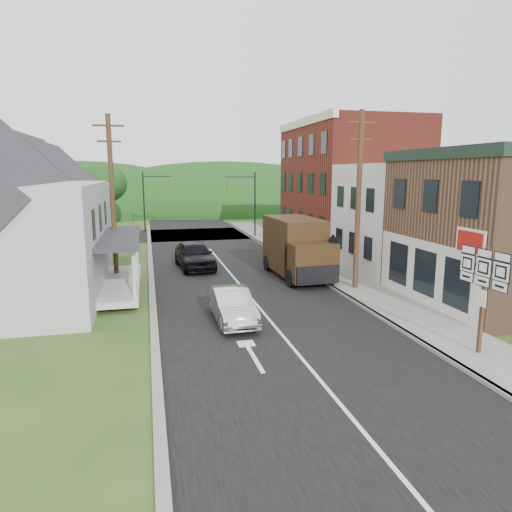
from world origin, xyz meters
TOP-DOWN VIEW (x-y plane):
  - ground at (0.00, 0.00)m, footprint 120.00×120.00m
  - road at (0.00, 10.00)m, footprint 9.00×90.00m
  - cross_road at (0.00, 27.00)m, footprint 60.00×9.00m
  - sidewalk_right at (5.90, 8.00)m, footprint 2.80×55.00m
  - curb_right at (4.55, 8.00)m, footprint 0.20×55.00m
  - curb_left at (-4.65, 8.00)m, footprint 0.30×55.00m
  - storefront_tan at (11.30, 0.00)m, footprint 8.00×8.00m
  - storefront_white at (11.30, 7.50)m, footprint 8.00×7.00m
  - storefront_red at (11.30, 17.00)m, footprint 8.00×12.00m
  - house_blue at (-11.00, 17.00)m, footprint 7.14×8.16m
  - house_cream at (-11.50, 26.00)m, footprint 7.14×8.16m
  - utility_pole_right at (5.60, 3.50)m, footprint 1.60×0.26m
  - utility_pole_left at (-6.50, 8.00)m, footprint 1.60×0.26m
  - traffic_signal_right at (4.30, 23.50)m, footprint 2.87×0.20m
  - traffic_signal_left at (-4.30, 30.50)m, footprint 2.87×0.20m
  - tree_left_d at (-9.00, 32.00)m, footprint 4.80×4.80m
  - forested_ridge at (0.00, 55.00)m, footprint 90.00×30.00m
  - silver_sedan at (-1.54, -0.04)m, footprint 1.54×4.14m
  - dark_sedan at (-1.93, 10.80)m, footprint 2.48×5.21m
  - delivery_van at (3.59, 7.00)m, footprint 2.71×6.17m
  - route_sign_cluster at (5.71, -5.45)m, footprint 0.22×2.02m
  - warning_sign at (4.77, 4.51)m, footprint 0.31×0.68m

SIDE VIEW (x-z plane):
  - ground at x=0.00m, z-range 0.00..0.00m
  - road at x=0.00m, z-range -0.01..0.01m
  - cross_road at x=0.00m, z-range -0.01..0.01m
  - forested_ridge at x=0.00m, z-range -8.00..8.00m
  - curb_left at x=-4.65m, z-range 0.00..0.12m
  - sidewalk_right at x=5.90m, z-range 0.00..0.15m
  - curb_right at x=4.55m, z-range 0.00..0.15m
  - silver_sedan at x=-1.54m, z-range 0.00..1.35m
  - dark_sedan at x=-1.93m, z-range 0.00..1.72m
  - delivery_van at x=3.59m, z-range 0.02..3.43m
  - warning_sign at x=4.77m, z-range 0.52..3.20m
  - route_sign_cluster at x=5.71m, z-range 0.67..4.20m
  - storefront_white at x=11.30m, z-range 0.00..6.50m
  - storefront_tan at x=11.30m, z-range 0.00..7.00m
  - house_blue at x=-11.00m, z-range 0.05..7.33m
  - house_cream at x=-11.50m, z-range 0.05..7.33m
  - traffic_signal_right at x=4.30m, z-range 0.76..6.76m
  - traffic_signal_left at x=-4.30m, z-range 0.76..6.76m
  - utility_pole_right at x=5.60m, z-range 0.16..9.16m
  - utility_pole_left at x=-6.50m, z-range 0.16..9.16m
  - tree_left_d at x=-9.00m, z-range 1.41..8.35m
  - storefront_red at x=11.30m, z-range 0.00..10.00m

